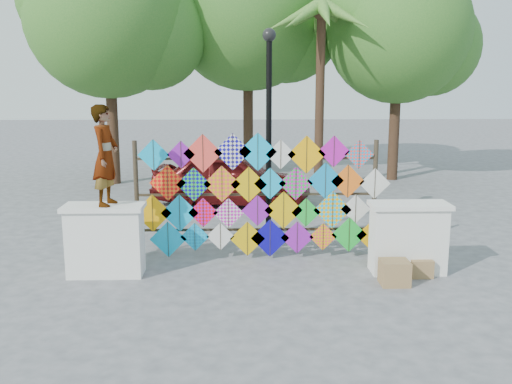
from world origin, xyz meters
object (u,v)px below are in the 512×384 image
(kite_rack, at_px, (261,197))
(vendor_woman, at_px, (105,155))
(sedan, at_px, (231,179))
(lamppost, at_px, (269,115))

(kite_rack, bearing_deg, vendor_woman, -161.16)
(kite_rack, height_order, sedan, kite_rack)
(sedan, bearing_deg, vendor_woman, 171.22)
(vendor_woman, bearing_deg, lamppost, -44.25)
(sedan, relative_size, lamppost, 0.97)
(sedan, distance_m, lamppost, 4.12)
(kite_rack, xyz_separation_m, lamppost, (0.22, 1.28, 1.47))
(vendor_woman, bearing_deg, kite_rack, -62.40)
(lamppost, bearing_deg, kite_rack, -99.67)
(sedan, xyz_separation_m, lamppost, (0.85, -3.53, 1.95))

